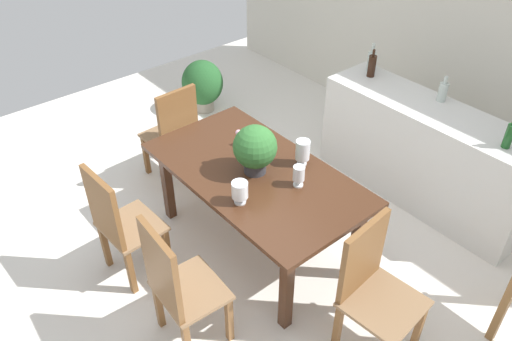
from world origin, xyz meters
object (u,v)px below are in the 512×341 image
object	(u,v)px
chair_near_left	(118,221)
kitchen_counter	(424,154)
dining_table	(255,181)
chair_near_right	(175,284)
crystal_vase_right	(303,151)
crystal_vase_left	(299,174)
wine_bottle_amber	(443,91)
chair_head_end	(174,131)
chair_foot_end	(372,284)
flower_centerpiece	(255,148)
wine_glass	(244,135)
wine_bottle_tall	(372,66)
crystal_vase_center_near	(240,191)
potted_plant_floor	(203,84)
wine_bottle_dark	(509,135)
wine_bottle_clear	(371,61)

from	to	relation	value
chair_near_left	kitchen_counter	distance (m)	2.71
dining_table	chair_near_right	xyz separation A→B (m)	(0.39, -0.99, -0.10)
crystal_vase_right	crystal_vase_left	bearing A→B (deg)	-49.83
crystal_vase_right	wine_bottle_amber	xyz separation A→B (m)	(0.25, 1.41, 0.12)
chair_head_end	crystal_vase_right	bearing A→B (deg)	101.82
chair_foot_end	chair_head_end	bearing A→B (deg)	84.53
chair_head_end	crystal_vase_left	bearing A→B (deg)	92.84
chair_foot_end	chair_near_right	size ratio (longest dim) A/B	0.95
chair_foot_end	flower_centerpiece	size ratio (longest dim) A/B	2.56
flower_centerpiece	kitchen_counter	xyz separation A→B (m)	(0.47, 1.59, -0.52)
chair_near_left	wine_glass	xyz separation A→B (m)	(0.07, 1.14, 0.32)
chair_foot_end	crystal_vase_left	size ratio (longest dim) A/B	5.96
dining_table	flower_centerpiece	bearing A→B (deg)	-143.77
chair_foot_end	wine_bottle_tall	bearing A→B (deg)	36.33
flower_centerpiece	chair_near_right	bearing A→B (deg)	-68.05
crystal_vase_center_near	potted_plant_floor	distance (m)	2.72
chair_head_end	wine_bottle_tall	xyz separation A→B (m)	(0.91, 1.64, 0.49)
wine_bottle_tall	wine_bottle_dark	bearing A→B (deg)	-5.69
wine_bottle_dark	chair_near_left	bearing A→B (deg)	-121.66
potted_plant_floor	wine_bottle_dark	bearing A→B (deg)	9.31
dining_table	wine_bottle_clear	xyz separation A→B (m)	(-0.36, 1.73, 0.36)
chair_near_left	crystal_vase_center_near	bearing A→B (deg)	-134.94
flower_centerpiece	wine_bottle_amber	size ratio (longest dim) A/B	1.71
dining_table	flower_centerpiece	world-z (taller)	flower_centerpiece
wine_bottle_clear	potted_plant_floor	size ratio (longest dim) A/B	0.43
crystal_vase_center_near	wine_bottle_amber	distance (m)	2.08
crystal_vase_right	wine_bottle_dark	size ratio (longest dim) A/B	0.83
dining_table	potted_plant_floor	bearing A→B (deg)	155.52
chair_foot_end	wine_bottle_amber	xyz separation A→B (m)	(-0.77, 1.76, 0.47)
crystal_vase_center_near	potted_plant_floor	world-z (taller)	crystal_vase_center_near
chair_head_end	wine_bottle_tall	world-z (taller)	wine_bottle_tall
crystal_vase_left	crystal_vase_center_near	world-z (taller)	crystal_vase_center_near
dining_table	wine_bottle_tall	world-z (taller)	wine_bottle_tall
crystal_vase_center_near	wine_bottle_tall	distance (m)	2.03
crystal_vase_left	kitchen_counter	size ratio (longest dim) A/B	0.08
chair_near_left	crystal_vase_right	bearing A→B (deg)	-115.78
crystal_vase_left	wine_bottle_clear	size ratio (longest dim) A/B	0.62
chair_foot_end	kitchen_counter	world-z (taller)	chair_foot_end
kitchen_counter	wine_bottle_clear	bearing A→B (deg)	169.87
crystal_vase_center_near	wine_bottle_clear	xyz separation A→B (m)	(-0.57, 2.05, 0.16)
chair_head_end	flower_centerpiece	world-z (taller)	flower_centerpiece
dining_table	crystal_vase_center_near	size ratio (longest dim) A/B	10.22
wine_glass	wine_bottle_amber	distance (m)	1.76
crystal_vase_right	wine_bottle_dark	bearing A→B (deg)	50.00
wine_bottle_clear	crystal_vase_left	bearing A→B (deg)	-66.64
wine_bottle_amber	potted_plant_floor	xyz separation A→B (m)	(-2.54, -0.78, -0.68)
kitchen_counter	wine_bottle_dark	distance (m)	0.89
chair_head_end	wine_bottle_dark	size ratio (longest dim) A/B	3.91
chair_head_end	crystal_vase_right	world-z (taller)	chair_head_end
dining_table	crystal_vase_center_near	world-z (taller)	crystal_vase_center_near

